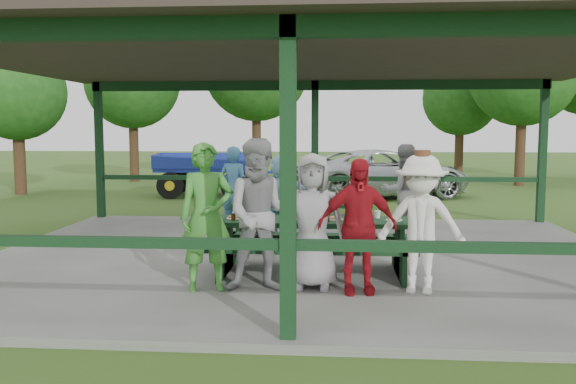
# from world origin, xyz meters

# --- Properties ---
(ground) EXTENTS (90.00, 90.00, 0.00)m
(ground) POSITION_xyz_m (0.00, 0.00, 0.00)
(ground) COLOR #37591C
(ground) RESTS_ON ground
(concrete_slab) EXTENTS (10.00, 8.00, 0.10)m
(concrete_slab) POSITION_xyz_m (0.00, 0.00, 0.05)
(concrete_slab) COLOR #61615C
(concrete_slab) RESTS_ON ground
(pavilion_structure) EXTENTS (10.60, 8.60, 3.24)m
(pavilion_structure) POSITION_xyz_m (0.00, 0.00, 3.17)
(pavilion_structure) COLOR black
(pavilion_structure) RESTS_ON concrete_slab
(picnic_table_near) EXTENTS (2.73, 1.39, 0.75)m
(picnic_table_near) POSITION_xyz_m (0.13, -1.20, 0.58)
(picnic_table_near) COLOR black
(picnic_table_near) RESTS_ON concrete_slab
(picnic_table_far) EXTENTS (2.34, 1.39, 0.75)m
(picnic_table_far) POSITION_xyz_m (-0.12, 0.80, 0.57)
(picnic_table_far) COLOR black
(picnic_table_far) RESTS_ON concrete_slab
(table_setting) EXTENTS (2.40, 0.45, 0.10)m
(table_setting) POSITION_xyz_m (0.17, -1.18, 0.88)
(table_setting) COLOR white
(table_setting) RESTS_ON picnic_table_near
(contestant_green) EXTENTS (0.76, 0.60, 1.82)m
(contestant_green) POSITION_xyz_m (-1.13, -2.15, 1.01)
(contestant_green) COLOR green
(contestant_green) RESTS_ON concrete_slab
(contestant_grey_left) EXTENTS (0.99, 0.81, 1.87)m
(contestant_grey_left) POSITION_xyz_m (-0.45, -2.12, 1.03)
(contestant_grey_left) COLOR #959598
(contestant_grey_left) RESTS_ON concrete_slab
(contestant_grey_mid) EXTENTS (0.83, 0.54, 1.69)m
(contestant_grey_mid) POSITION_xyz_m (0.16, -1.96, 0.94)
(contestant_grey_mid) COLOR gray
(contestant_grey_mid) RESTS_ON concrete_slab
(contestant_red) EXTENTS (1.00, 0.51, 1.63)m
(contestant_red) POSITION_xyz_m (0.71, -2.13, 0.92)
(contestant_red) COLOR #A9141E
(contestant_red) RESTS_ON concrete_slab
(contestant_white_fedora) EXTENTS (1.19, 0.84, 1.73)m
(contestant_white_fedora) POSITION_xyz_m (1.47, -2.08, 0.94)
(contestant_white_fedora) COLOR white
(contestant_white_fedora) RESTS_ON concrete_slab
(spectator_lblue) EXTENTS (1.48, 0.96, 1.53)m
(spectator_lblue) POSITION_xyz_m (-0.54, 1.64, 0.87)
(spectator_lblue) COLOR #97D1EA
(spectator_lblue) RESTS_ON concrete_slab
(spectator_blue) EXTENTS (0.70, 0.57, 1.65)m
(spectator_blue) POSITION_xyz_m (-1.49, 2.10, 0.93)
(spectator_blue) COLOR teal
(spectator_blue) RESTS_ON concrete_slab
(spectator_grey) EXTENTS (0.97, 0.85, 1.71)m
(spectator_grey) POSITION_xyz_m (1.67, 1.66, 0.95)
(spectator_grey) COLOR gray
(spectator_grey) RESTS_ON concrete_slab
(pickup_truck) EXTENTS (5.71, 3.94, 1.45)m
(pickup_truck) POSITION_xyz_m (1.93, 9.09, 0.73)
(pickup_truck) COLOR silver
(pickup_truck) RESTS_ON ground
(farm_trailer) EXTENTS (4.06, 2.00, 1.41)m
(farm_trailer) POSITION_xyz_m (-3.56, 9.06, 0.70)
(farm_trailer) COLOR navy
(farm_trailer) RESTS_ON ground
(tree_far_left) EXTENTS (3.68, 3.68, 5.75)m
(tree_far_left) POSITION_xyz_m (-7.43, 13.96, 3.89)
(tree_far_left) COLOR #352015
(tree_far_left) RESTS_ON ground
(tree_left) EXTENTS (4.18, 4.18, 6.53)m
(tree_left) POSITION_xyz_m (-2.69, 14.82, 4.43)
(tree_left) COLOR #352015
(tree_left) RESTS_ON ground
(tree_mid) EXTENTS (3.16, 3.16, 4.94)m
(tree_mid) POSITION_xyz_m (5.68, 16.87, 3.34)
(tree_mid) COLOR #352015
(tree_mid) RESTS_ON ground
(tree_right) EXTENTS (3.83, 3.83, 5.98)m
(tree_right) POSITION_xyz_m (7.16, 13.33, 4.05)
(tree_right) COLOR #352015
(tree_right) RESTS_ON ground
(tree_edge_left) EXTENTS (3.03, 3.03, 4.74)m
(tree_edge_left) POSITION_xyz_m (-9.49, 9.08, 3.20)
(tree_edge_left) COLOR #352015
(tree_edge_left) RESTS_ON ground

